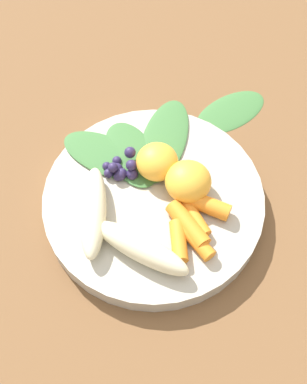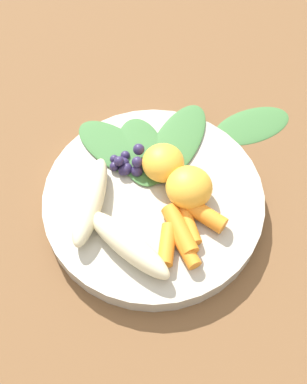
# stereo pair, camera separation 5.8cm
# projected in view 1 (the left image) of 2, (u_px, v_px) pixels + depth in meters

# --- Properties ---
(ground_plane) EXTENTS (2.40, 2.40, 0.00)m
(ground_plane) POSITION_uv_depth(u_px,v_px,m) (154.00, 207.00, 0.61)
(ground_plane) COLOR brown
(bowl) EXTENTS (0.26, 0.26, 0.03)m
(bowl) POSITION_uv_depth(u_px,v_px,m) (154.00, 202.00, 0.60)
(bowl) COLOR #B2AD9E
(bowl) RESTS_ON ground_plane
(banana_peeled_left) EXTENTS (0.05, 0.12, 0.03)m
(banana_peeled_left) POSITION_uv_depth(u_px,v_px,m) (141.00, 248.00, 0.54)
(banana_peeled_left) COLOR beige
(banana_peeled_left) RESTS_ON bowl
(banana_peeled_right) EXTENTS (0.12, 0.07, 0.03)m
(banana_peeled_right) POSITION_uv_depth(u_px,v_px,m) (93.00, 212.00, 0.56)
(banana_peeled_right) COLOR beige
(banana_peeled_right) RESTS_ON bowl
(orange_segment_near) EXTENTS (0.05, 0.05, 0.04)m
(orange_segment_near) POSITION_uv_depth(u_px,v_px,m) (157.00, 162.00, 0.59)
(orange_segment_near) COLOR #F4A833
(orange_segment_near) RESTS_ON bowl
(orange_segment_far) EXTENTS (0.05, 0.05, 0.04)m
(orange_segment_far) POSITION_uv_depth(u_px,v_px,m) (188.00, 181.00, 0.58)
(orange_segment_far) COLOR #F4A833
(orange_segment_far) RESTS_ON bowl
(carrot_front) EXTENTS (0.05, 0.04, 0.02)m
(carrot_front) POSITION_uv_depth(u_px,v_px,m) (179.00, 241.00, 0.55)
(carrot_front) COLOR orange
(carrot_front) RESTS_ON bowl
(carrot_mid_left) EXTENTS (0.04, 0.05, 0.02)m
(carrot_mid_left) POSITION_uv_depth(u_px,v_px,m) (196.00, 240.00, 0.55)
(carrot_mid_left) COLOR orange
(carrot_mid_left) RESTS_ON bowl
(carrot_mid_right) EXTENTS (0.05, 0.06, 0.02)m
(carrot_mid_right) POSITION_uv_depth(u_px,v_px,m) (188.00, 225.00, 0.56)
(carrot_mid_right) COLOR orange
(carrot_mid_right) RESTS_ON bowl
(carrot_rear) EXTENTS (0.04, 0.05, 0.01)m
(carrot_rear) POSITION_uv_depth(u_px,v_px,m) (195.00, 218.00, 0.57)
(carrot_rear) COLOR orange
(carrot_rear) RESTS_ON bowl
(carrot_small) EXTENTS (0.02, 0.06, 0.02)m
(carrot_small) POSITION_uv_depth(u_px,v_px,m) (205.00, 204.00, 0.57)
(carrot_small) COLOR orange
(carrot_small) RESTS_ON bowl
(blueberry_pile) EXTENTS (0.04, 0.05, 0.03)m
(blueberry_pile) POSITION_uv_depth(u_px,v_px,m) (121.00, 168.00, 0.60)
(blueberry_pile) COLOR #2D234C
(blueberry_pile) RESTS_ON bowl
(kale_leaf_left) EXTENTS (0.14, 0.07, 0.00)m
(kale_leaf_left) POSITION_uv_depth(u_px,v_px,m) (164.00, 140.00, 0.63)
(kale_leaf_left) COLOR #3D7038
(kale_leaf_left) RESTS_ON bowl
(kale_leaf_right) EXTENTS (0.11, 0.11, 0.00)m
(kale_leaf_right) POSITION_uv_depth(u_px,v_px,m) (132.00, 154.00, 0.62)
(kale_leaf_right) COLOR #3D7038
(kale_leaf_right) RESTS_ON bowl
(kale_leaf_rear) EXTENTS (0.07, 0.12, 0.00)m
(kale_leaf_rear) POSITION_uv_depth(u_px,v_px,m) (107.00, 155.00, 0.62)
(kale_leaf_rear) COLOR #3D7038
(kale_leaf_rear) RESTS_ON bowl
(kale_leaf_stray) EXTENTS (0.12, 0.11, 0.01)m
(kale_leaf_stray) POSITION_uv_depth(u_px,v_px,m) (231.00, 111.00, 0.69)
(kale_leaf_stray) COLOR #3D7038
(kale_leaf_stray) RESTS_ON ground_plane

